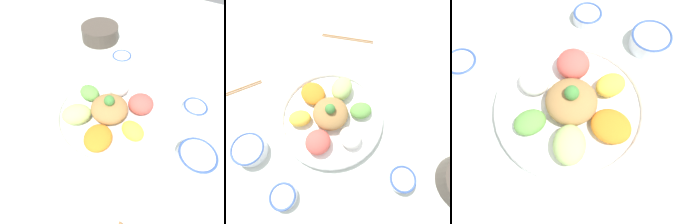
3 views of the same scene
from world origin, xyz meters
The scene contains 6 objects.
ground_plane centered at (0.00, 0.00, 0.00)m, with size 2.40×2.40×0.00m, color silver.
salad_platter centered at (-0.01, 0.04, 0.03)m, with size 0.40×0.40×0.11m.
sauce_bowl_red centered at (-0.01, 0.35, 0.03)m, with size 0.12×0.12×0.05m.
rice_bowl_blue centered at (-0.32, -0.09, 0.02)m, with size 0.09×0.09×0.03m.
sauce_bowl_dark centered at (-0.21, 0.29, 0.02)m, with size 0.09×0.09×0.03m.
serving_spoon_extra centered at (0.01, -0.26, 0.00)m, with size 0.09×0.12×0.01m.
Camera 3 is at (0.24, -0.23, 0.74)m, focal length 50.00 mm.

